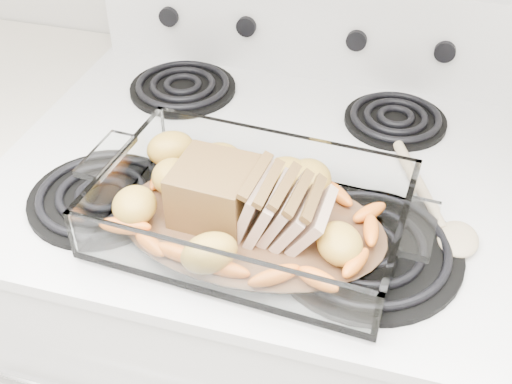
# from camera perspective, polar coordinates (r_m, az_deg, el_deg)

# --- Properties ---
(electric_range) EXTENTS (0.78, 0.70, 1.12)m
(electric_range) POSITION_cam_1_polar(r_m,az_deg,el_deg) (1.32, 0.30, -12.97)
(electric_range) COLOR white
(electric_range) RESTS_ON ground
(baking_dish) EXTENTS (0.39, 0.26, 0.07)m
(baking_dish) POSITION_cam_1_polar(r_m,az_deg,el_deg) (0.85, -0.37, -2.28)
(baking_dish) COLOR white
(baking_dish) RESTS_ON electric_range
(pork_roast) EXTENTS (0.21, 0.10, 0.08)m
(pork_roast) POSITION_cam_1_polar(r_m,az_deg,el_deg) (0.84, -1.71, -0.65)
(pork_roast) COLOR brown
(pork_roast) RESTS_ON baking_dish
(roast_vegetables) EXTENTS (0.40, 0.22, 0.05)m
(roast_vegetables) POSITION_cam_1_polar(r_m,az_deg,el_deg) (0.87, 0.09, -0.04)
(roast_vegetables) COLOR orange
(roast_vegetables) RESTS_ON baking_dish
(wooden_spoon) EXTENTS (0.13, 0.23, 0.02)m
(wooden_spoon) POSITION_cam_1_polar(r_m,az_deg,el_deg) (0.92, 16.04, -1.89)
(wooden_spoon) COLOR #C1B392
(wooden_spoon) RESTS_ON electric_range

